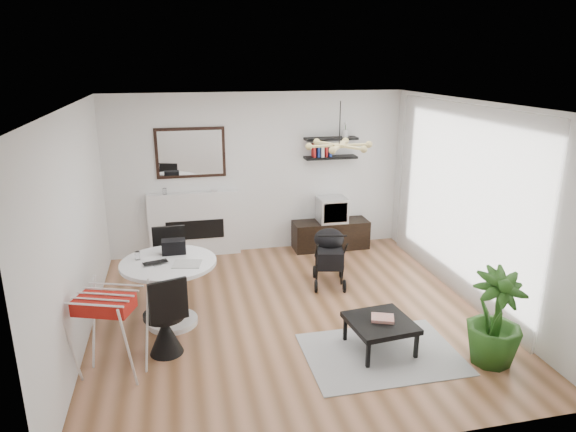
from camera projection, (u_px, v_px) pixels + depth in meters
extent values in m
plane|color=brown|center=(291.00, 314.00, 6.72)|extent=(5.00, 5.00, 0.00)
plane|color=white|center=(291.00, 104.00, 5.93)|extent=(5.00, 5.00, 0.00)
plane|color=white|center=(258.00, 174.00, 8.66)|extent=(5.00, 0.00, 5.00)
plane|color=white|center=(76.00, 230.00, 5.81)|extent=(0.00, 5.00, 5.00)
plane|color=white|center=(473.00, 204.00, 6.85)|extent=(0.00, 5.00, 5.00)
cube|color=white|center=(458.00, 200.00, 7.01)|extent=(0.04, 3.60, 2.60)
cube|color=white|center=(195.00, 224.00, 8.59)|extent=(1.50, 0.15, 1.10)
cube|color=black|center=(195.00, 229.00, 8.56)|extent=(0.95, 0.06, 0.32)
cube|color=black|center=(191.00, 153.00, 8.30)|extent=(1.12, 0.03, 0.82)
cube|color=white|center=(191.00, 153.00, 8.28)|extent=(1.02, 0.01, 0.72)
cube|color=black|center=(331.00, 157.00, 8.72)|extent=(0.90, 0.25, 0.04)
cube|color=black|center=(331.00, 139.00, 8.63)|extent=(0.90, 0.25, 0.04)
cube|color=black|center=(331.00, 235.00, 9.02)|extent=(1.31, 0.46, 0.49)
cube|color=silver|center=(332.00, 210.00, 8.88)|extent=(0.49, 0.42, 0.42)
cube|color=black|center=(336.00, 213.00, 8.69)|extent=(0.41, 0.01, 0.34)
cylinder|color=white|center=(173.00, 321.00, 6.47)|extent=(0.63, 0.63, 0.07)
cylinder|color=white|center=(171.00, 292.00, 6.35)|extent=(0.16, 0.16, 0.74)
cylinder|color=white|center=(168.00, 263.00, 6.24)|extent=(1.16, 1.16, 0.04)
imported|color=black|center=(156.00, 264.00, 6.11)|extent=(0.33, 0.26, 0.02)
cube|color=black|center=(174.00, 247.00, 6.46)|extent=(0.30, 0.18, 0.18)
cube|color=beige|center=(187.00, 264.00, 6.14)|extent=(0.38, 0.33, 0.01)
cylinder|color=white|center=(137.00, 256.00, 6.27)|extent=(0.06, 0.06, 0.10)
cylinder|color=black|center=(171.00, 268.00, 6.93)|extent=(0.49, 0.49, 0.06)
cone|color=black|center=(172.00, 286.00, 7.01)|extent=(0.40, 0.40, 0.46)
cube|color=black|center=(169.00, 243.00, 7.05)|extent=(0.44, 0.06, 0.50)
cylinder|color=black|center=(164.00, 315.00, 5.71)|extent=(0.46, 0.46, 0.05)
cone|color=black|center=(166.00, 335.00, 5.78)|extent=(0.38, 0.38, 0.44)
cube|color=black|center=(168.00, 301.00, 5.46)|extent=(0.41, 0.17, 0.47)
cube|color=maroon|center=(106.00, 302.00, 5.16)|extent=(0.64, 0.50, 0.15)
cube|color=black|center=(330.00, 256.00, 7.49)|extent=(0.49, 0.63, 0.26)
ellipsoid|color=black|center=(329.00, 239.00, 7.59)|extent=(0.45, 0.45, 0.32)
cylinder|color=black|center=(332.00, 236.00, 7.03)|extent=(0.40, 0.12, 0.03)
torus|color=black|center=(314.00, 272.00, 7.85)|extent=(0.09, 0.20, 0.19)
torus|color=black|center=(341.00, 272.00, 7.85)|extent=(0.09, 0.20, 0.19)
torus|color=black|center=(316.00, 286.00, 7.35)|extent=(0.09, 0.20, 0.19)
torus|color=black|center=(344.00, 286.00, 7.35)|extent=(0.09, 0.20, 0.19)
cube|color=#9D9D9D|center=(381.00, 354.00, 5.81)|extent=(1.72, 1.24, 0.01)
cube|color=black|center=(380.00, 323.00, 5.81)|extent=(0.76, 0.76, 0.06)
cube|color=black|center=(368.00, 355.00, 5.51)|extent=(0.04, 0.04, 0.30)
cube|color=black|center=(416.00, 346.00, 5.68)|extent=(0.04, 0.04, 0.30)
cube|color=black|center=(345.00, 329.00, 6.04)|extent=(0.04, 0.04, 0.30)
cube|color=black|center=(390.00, 321.00, 6.22)|extent=(0.04, 0.04, 0.30)
cube|color=#CA4532|center=(383.00, 318.00, 5.82)|extent=(0.31, 0.28, 0.04)
imported|color=#234F16|center=(495.00, 318.00, 5.51)|extent=(0.61, 0.61, 1.07)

